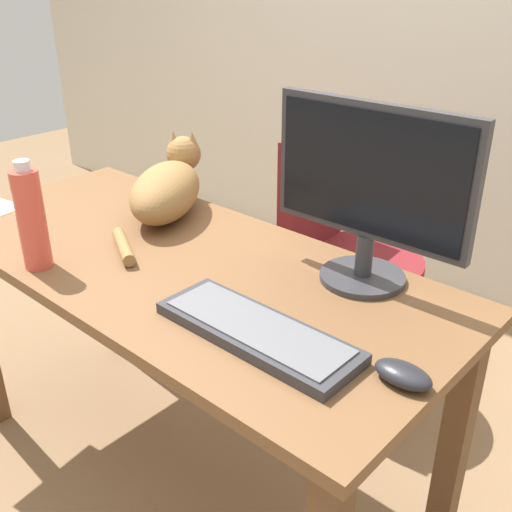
{
  "coord_description": "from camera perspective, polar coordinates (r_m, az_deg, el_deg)",
  "views": [
    {
      "loc": [
        1.07,
        -0.88,
        1.42
      ],
      "look_at": [
        0.23,
        0.05,
        0.81
      ],
      "focal_mm": 42.32,
      "sensor_mm": 36.0,
      "label": 1
    }
  ],
  "objects": [
    {
      "name": "desk",
      "position": [
        1.59,
        -7.4,
        -3.77
      ],
      "size": [
        1.48,
        0.65,
        0.75
      ],
      "color": "brown",
      "rests_on": "ground_plane"
    },
    {
      "name": "water_bottle",
      "position": [
        1.52,
        -20.48,
        3.33
      ],
      "size": [
        0.07,
        0.07,
        0.27
      ],
      "color": "#D84C3D",
      "rests_on": "desk"
    },
    {
      "name": "monitor",
      "position": [
        1.35,
        10.7,
        6.25
      ],
      "size": [
        0.48,
        0.2,
        0.41
      ],
      "color": "#333338",
      "rests_on": "desk"
    },
    {
      "name": "cat",
      "position": [
        1.79,
        -8.36,
        6.47
      ],
      "size": [
        0.37,
        0.53,
        0.2
      ],
      "color": "olive",
      "rests_on": "desk"
    },
    {
      "name": "ground_plane",
      "position": [
        1.98,
        -6.29,
        -19.81
      ],
      "size": [
        8.0,
        8.0,
        0.0
      ],
      "primitive_type": "plane",
      "color": "#846647"
    },
    {
      "name": "computer_mouse",
      "position": [
        1.12,
        13.74,
        -10.82
      ],
      "size": [
        0.11,
        0.06,
        0.04
      ],
      "primitive_type": "ellipsoid",
      "color": "#232328",
      "rests_on": "desk"
    },
    {
      "name": "keyboard",
      "position": [
        1.21,
        0.07,
        -7.13
      ],
      "size": [
        0.44,
        0.15,
        0.03
      ],
      "color": "#333338",
      "rests_on": "desk"
    },
    {
      "name": "office_chair",
      "position": [
        2.14,
        8.21,
        -2.75
      ],
      "size": [
        0.48,
        0.48,
        0.92
      ],
      "color": "black",
      "rests_on": "ground_plane"
    }
  ]
}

